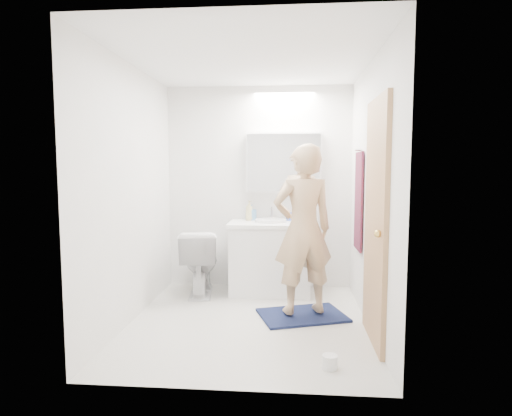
# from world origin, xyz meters

# --- Properties ---
(floor) EXTENTS (2.50, 2.50, 0.00)m
(floor) POSITION_xyz_m (0.00, 0.00, 0.00)
(floor) COLOR silver
(floor) RESTS_ON ground
(ceiling) EXTENTS (2.50, 2.50, 0.00)m
(ceiling) POSITION_xyz_m (0.00, 0.00, 2.40)
(ceiling) COLOR white
(ceiling) RESTS_ON floor
(wall_back) EXTENTS (2.50, 0.00, 2.50)m
(wall_back) POSITION_xyz_m (0.00, 1.25, 1.20)
(wall_back) COLOR white
(wall_back) RESTS_ON floor
(wall_front) EXTENTS (2.50, 0.00, 2.50)m
(wall_front) POSITION_xyz_m (0.00, -1.25, 1.20)
(wall_front) COLOR white
(wall_front) RESTS_ON floor
(wall_left) EXTENTS (0.00, 2.50, 2.50)m
(wall_left) POSITION_xyz_m (-1.10, 0.00, 1.20)
(wall_left) COLOR white
(wall_left) RESTS_ON floor
(wall_right) EXTENTS (0.00, 2.50, 2.50)m
(wall_right) POSITION_xyz_m (1.10, 0.00, 1.20)
(wall_right) COLOR white
(wall_right) RESTS_ON floor
(vanity_cabinet) EXTENTS (0.90, 0.55, 0.78)m
(vanity_cabinet) POSITION_xyz_m (0.16, 0.96, 0.39)
(vanity_cabinet) COLOR white
(vanity_cabinet) RESTS_ON floor
(countertop) EXTENTS (0.95, 0.58, 0.04)m
(countertop) POSITION_xyz_m (0.16, 0.96, 0.80)
(countertop) COLOR white
(countertop) RESTS_ON vanity_cabinet
(sink_basin) EXTENTS (0.36, 0.36, 0.03)m
(sink_basin) POSITION_xyz_m (0.16, 0.99, 0.84)
(sink_basin) COLOR silver
(sink_basin) RESTS_ON countertop
(faucet) EXTENTS (0.02, 0.02, 0.16)m
(faucet) POSITION_xyz_m (0.16, 1.19, 0.90)
(faucet) COLOR silver
(faucet) RESTS_ON countertop
(medicine_cabinet) EXTENTS (0.88, 0.14, 0.70)m
(medicine_cabinet) POSITION_xyz_m (0.30, 1.18, 1.50)
(medicine_cabinet) COLOR white
(medicine_cabinet) RESTS_ON wall_back
(mirror_panel) EXTENTS (0.84, 0.01, 0.66)m
(mirror_panel) POSITION_xyz_m (0.30, 1.10, 1.50)
(mirror_panel) COLOR silver
(mirror_panel) RESTS_ON medicine_cabinet
(toilet) EXTENTS (0.51, 0.78, 0.75)m
(toilet) POSITION_xyz_m (-0.64, 0.85, 0.37)
(toilet) COLOR white
(toilet) RESTS_ON floor
(bath_rug) EXTENTS (0.93, 0.78, 0.02)m
(bath_rug) POSITION_xyz_m (0.51, 0.18, 0.01)
(bath_rug) COLOR #13173D
(bath_rug) RESTS_ON floor
(person) EXTENTS (0.68, 0.55, 1.62)m
(person) POSITION_xyz_m (0.51, 0.18, 0.86)
(person) COLOR tan
(person) RESTS_ON bath_rug
(door) EXTENTS (0.04, 0.80, 2.00)m
(door) POSITION_xyz_m (1.08, -0.35, 1.00)
(door) COLOR #A37D51
(door) RESTS_ON wall_right
(door_knob) EXTENTS (0.06, 0.06, 0.06)m
(door_knob) POSITION_xyz_m (1.04, -0.65, 0.95)
(door_knob) COLOR gold
(door_knob) RESTS_ON door
(towel) EXTENTS (0.02, 0.42, 1.00)m
(towel) POSITION_xyz_m (1.08, 0.55, 1.10)
(towel) COLOR #12133B
(towel) RESTS_ON wall_right
(towel_hook) EXTENTS (0.07, 0.02, 0.02)m
(towel_hook) POSITION_xyz_m (1.07, 0.55, 1.62)
(towel_hook) COLOR silver
(towel_hook) RESTS_ON wall_right
(soap_bottle_a) EXTENTS (0.13, 0.13, 0.23)m
(soap_bottle_a) POSITION_xyz_m (-0.10, 1.11, 0.94)
(soap_bottle_a) COLOR #C4B87F
(soap_bottle_a) RESTS_ON countertop
(soap_bottle_b) EXTENTS (0.12, 0.12, 0.18)m
(soap_bottle_b) POSITION_xyz_m (-0.08, 1.15, 0.91)
(soap_bottle_b) COLOR #5E97CA
(soap_bottle_b) RESTS_ON countertop
(toothbrush_cup) EXTENTS (0.13, 0.13, 0.10)m
(toothbrush_cup) POSITION_xyz_m (0.37, 1.12, 0.87)
(toothbrush_cup) COLOR #4561D0
(toothbrush_cup) RESTS_ON countertop
(toilet_paper_roll) EXTENTS (0.11, 0.11, 0.10)m
(toilet_paper_roll) POSITION_xyz_m (0.68, -0.89, 0.05)
(toilet_paper_roll) COLOR white
(toilet_paper_roll) RESTS_ON floor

